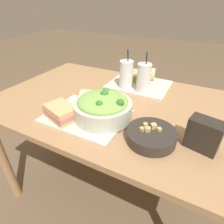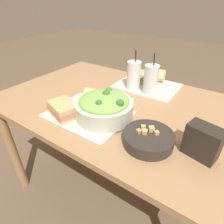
{
  "view_description": "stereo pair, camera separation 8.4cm",
  "coord_description": "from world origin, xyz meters",
  "px_view_note": "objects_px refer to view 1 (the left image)",
  "views": [
    {
      "loc": [
        0.4,
        -0.83,
        1.28
      ],
      "look_at": [
        0.08,
        -0.2,
        0.84
      ],
      "focal_mm": 30.0,
      "sensor_mm": 36.0,
      "label": 1
    },
    {
      "loc": [
        0.47,
        -0.79,
        1.28
      ],
      "look_at": [
        0.08,
        -0.2,
        0.84
      ],
      "focal_mm": 30.0,
      "sensor_mm": 36.0,
      "label": 2
    }
  ],
  "objects_px": {
    "baguette_far": "(147,73)",
    "drink_cup_red": "(144,79)",
    "napkin_folded": "(114,98)",
    "sandwich_near": "(61,112)",
    "sandwich_far": "(136,76)",
    "soup_bowl": "(151,135)",
    "chip_bag": "(204,135)",
    "drink_cup_dark": "(126,75)",
    "salad_bowl": "(103,107)",
    "baguette_near": "(93,98)"
  },
  "relations": [
    {
      "from": "napkin_folded",
      "to": "soup_bowl",
      "type": "bearing_deg",
      "value": -40.89
    },
    {
      "from": "sandwich_near",
      "to": "drink_cup_dark",
      "type": "xyz_separation_m",
      "value": [
        0.13,
        0.46,
        0.05
      ]
    },
    {
      "from": "drink_cup_dark",
      "to": "chip_bag",
      "type": "xyz_separation_m",
      "value": [
        0.48,
        -0.36,
        -0.03
      ]
    },
    {
      "from": "salad_bowl",
      "to": "sandwich_near",
      "type": "bearing_deg",
      "value": -149.63
    },
    {
      "from": "soup_bowl",
      "to": "baguette_far",
      "type": "relative_size",
      "value": 1.72
    },
    {
      "from": "sandwich_near",
      "to": "drink_cup_red",
      "type": "distance_m",
      "value": 0.52
    },
    {
      "from": "sandwich_far",
      "to": "drink_cup_dark",
      "type": "xyz_separation_m",
      "value": [
        -0.02,
        -0.14,
        0.05
      ]
    },
    {
      "from": "baguette_near",
      "to": "napkin_folded",
      "type": "height_order",
      "value": "baguette_near"
    },
    {
      "from": "baguette_near",
      "to": "drink_cup_red",
      "type": "xyz_separation_m",
      "value": [
        0.18,
        0.28,
        0.04
      ]
    },
    {
      "from": "salad_bowl",
      "to": "drink_cup_red",
      "type": "relative_size",
      "value": 1.17
    },
    {
      "from": "drink_cup_red",
      "to": "chip_bag",
      "type": "distance_m",
      "value": 0.51
    },
    {
      "from": "soup_bowl",
      "to": "sandwich_near",
      "type": "xyz_separation_m",
      "value": [
        -0.42,
        -0.05,
        0.02
      ]
    },
    {
      "from": "sandwich_far",
      "to": "baguette_far",
      "type": "xyz_separation_m",
      "value": [
        0.06,
        0.06,
        0.01
      ]
    },
    {
      "from": "drink_cup_red",
      "to": "sandwich_far",
      "type": "bearing_deg",
      "value": 124.34
    },
    {
      "from": "salad_bowl",
      "to": "chip_bag",
      "type": "height_order",
      "value": "salad_bowl"
    },
    {
      "from": "salad_bowl",
      "to": "drink_cup_red",
      "type": "distance_m",
      "value": 0.37
    },
    {
      "from": "salad_bowl",
      "to": "baguette_near",
      "type": "height_order",
      "value": "salad_bowl"
    },
    {
      "from": "salad_bowl",
      "to": "soup_bowl",
      "type": "height_order",
      "value": "salad_bowl"
    },
    {
      "from": "salad_bowl",
      "to": "baguette_far",
      "type": "height_order",
      "value": "salad_bowl"
    },
    {
      "from": "drink_cup_red",
      "to": "baguette_near",
      "type": "bearing_deg",
      "value": -123.04
    },
    {
      "from": "sandwich_near",
      "to": "baguette_near",
      "type": "xyz_separation_m",
      "value": [
        0.06,
        0.18,
        0.01
      ]
    },
    {
      "from": "baguette_far",
      "to": "napkin_folded",
      "type": "height_order",
      "value": "baguette_far"
    },
    {
      "from": "soup_bowl",
      "to": "drink_cup_dark",
      "type": "relative_size",
      "value": 0.86
    },
    {
      "from": "baguette_far",
      "to": "drink_cup_red",
      "type": "relative_size",
      "value": 0.5
    },
    {
      "from": "salad_bowl",
      "to": "drink_cup_dark",
      "type": "bearing_deg",
      "value": 96.42
    },
    {
      "from": "sandwich_far",
      "to": "chip_bag",
      "type": "distance_m",
      "value": 0.68
    },
    {
      "from": "salad_bowl",
      "to": "chip_bag",
      "type": "bearing_deg",
      "value": -0.02
    },
    {
      "from": "sandwich_near",
      "to": "drink_cup_red",
      "type": "xyz_separation_m",
      "value": [
        0.24,
        0.46,
        0.05
      ]
    },
    {
      "from": "baguette_far",
      "to": "drink_cup_dark",
      "type": "relative_size",
      "value": 0.5
    },
    {
      "from": "sandwich_near",
      "to": "sandwich_far",
      "type": "xyz_separation_m",
      "value": [
        0.15,
        0.6,
        -0.0
      ]
    },
    {
      "from": "baguette_near",
      "to": "sandwich_far",
      "type": "xyz_separation_m",
      "value": [
        0.09,
        0.42,
        -0.01
      ]
    },
    {
      "from": "salad_bowl",
      "to": "sandwich_far",
      "type": "relative_size",
      "value": 1.46
    },
    {
      "from": "drink_cup_dark",
      "to": "sandwich_far",
      "type": "bearing_deg",
      "value": 83.07
    },
    {
      "from": "sandwich_near",
      "to": "napkin_folded",
      "type": "xyz_separation_m",
      "value": [
        0.12,
        0.31,
        -0.04
      ]
    },
    {
      "from": "salad_bowl",
      "to": "sandwich_far",
      "type": "xyz_separation_m",
      "value": [
        -0.02,
        0.5,
        -0.02
      ]
    },
    {
      "from": "soup_bowl",
      "to": "chip_bag",
      "type": "distance_m",
      "value": 0.2
    },
    {
      "from": "soup_bowl",
      "to": "chip_bag",
      "type": "relative_size",
      "value": 1.54
    },
    {
      "from": "drink_cup_dark",
      "to": "napkin_folded",
      "type": "bearing_deg",
      "value": -93.66
    },
    {
      "from": "salad_bowl",
      "to": "sandwich_near",
      "type": "distance_m",
      "value": 0.2
    },
    {
      "from": "drink_cup_red",
      "to": "drink_cup_dark",
      "type": "bearing_deg",
      "value": 180.0
    },
    {
      "from": "sandwich_far",
      "to": "drink_cup_dark",
      "type": "relative_size",
      "value": 0.8
    },
    {
      "from": "soup_bowl",
      "to": "chip_bag",
      "type": "height_order",
      "value": "chip_bag"
    },
    {
      "from": "baguette_far",
      "to": "chip_bag",
      "type": "bearing_deg",
      "value": -153.8
    },
    {
      "from": "soup_bowl",
      "to": "baguette_near",
      "type": "distance_m",
      "value": 0.38
    },
    {
      "from": "baguette_far",
      "to": "drink_cup_dark",
      "type": "bearing_deg",
      "value": 150.0
    },
    {
      "from": "sandwich_far",
      "to": "baguette_far",
      "type": "distance_m",
      "value": 0.08
    },
    {
      "from": "soup_bowl",
      "to": "sandwich_far",
      "type": "distance_m",
      "value": 0.61
    },
    {
      "from": "soup_bowl",
      "to": "napkin_folded",
      "type": "height_order",
      "value": "soup_bowl"
    },
    {
      "from": "sandwich_far",
      "to": "drink_cup_red",
      "type": "relative_size",
      "value": 0.8
    },
    {
      "from": "sandwich_near",
      "to": "baguette_near",
      "type": "relative_size",
      "value": 1.32
    }
  ]
}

